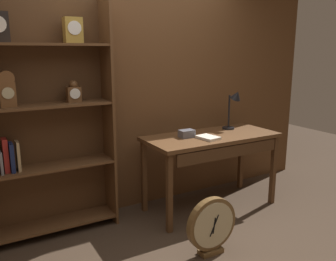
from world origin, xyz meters
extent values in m
cube|color=brown|center=(0.00, 1.31, 1.30)|extent=(4.80, 0.05, 2.60)
cube|color=brown|center=(-0.33, 1.10, 1.09)|extent=(0.03, 0.31, 2.17)
cube|color=#4B2F1A|center=(-0.93, 1.25, 1.09)|extent=(1.22, 0.01, 2.17)
cube|color=brown|center=(-0.93, 1.10, 0.09)|extent=(1.17, 0.29, 0.02)
cube|color=brown|center=(-0.93, 1.10, 0.65)|extent=(1.17, 0.29, 0.02)
cube|color=brown|center=(-0.93, 1.10, 1.22)|extent=(1.17, 0.29, 0.02)
cube|color=brown|center=(-0.93, 1.10, 1.74)|extent=(1.17, 0.29, 0.02)
cube|color=brown|center=(-1.20, 1.11, 1.33)|extent=(0.13, 0.08, 0.20)
cylinder|color=brown|center=(-1.20, 1.11, 1.47)|extent=(0.13, 0.08, 0.13)
cylinder|color=#C6B78C|center=(-1.20, 1.07, 1.35)|extent=(0.10, 0.01, 0.10)
cube|color=#B28C38|center=(-0.63, 1.10, 1.86)|extent=(0.15, 0.11, 0.22)
cylinder|color=white|center=(-0.63, 1.04, 1.88)|extent=(0.12, 0.01, 0.12)
cube|color=brown|center=(-0.65, 1.12, 1.30)|extent=(0.12, 0.08, 0.14)
sphere|color=brown|center=(-0.65, 1.12, 1.39)|extent=(0.08, 0.08, 0.08)
cylinder|color=white|center=(-0.65, 1.07, 1.31)|extent=(0.09, 0.01, 0.09)
cube|color=slate|center=(-1.31, 1.10, 0.76)|extent=(0.02, 0.15, 0.19)
cube|color=maroon|center=(-1.26, 1.12, 0.81)|extent=(0.04, 0.13, 0.30)
cube|color=#19234C|center=(-1.22, 1.10, 0.79)|extent=(0.03, 0.13, 0.26)
cube|color=tan|center=(-1.17, 1.11, 0.79)|extent=(0.03, 0.12, 0.26)
cube|color=brown|center=(0.71, 0.83, 0.79)|extent=(1.43, 0.64, 0.04)
cube|color=#50321B|center=(0.04, 0.56, 0.39)|extent=(0.05, 0.05, 0.77)
cube|color=#50321B|center=(1.37, 0.56, 0.39)|extent=(0.05, 0.05, 0.77)
cube|color=#50321B|center=(0.04, 1.10, 0.39)|extent=(0.05, 0.05, 0.77)
cube|color=#50321B|center=(1.37, 1.10, 0.39)|extent=(0.05, 0.05, 0.77)
cube|color=#472C18|center=(0.71, 0.53, 0.70)|extent=(1.22, 0.03, 0.12)
cylinder|color=black|center=(1.06, 0.98, 0.82)|extent=(0.14, 0.14, 0.02)
cylinder|color=black|center=(1.06, 0.98, 1.02)|extent=(0.02, 0.02, 0.37)
cone|color=black|center=(1.12, 0.93, 1.20)|extent=(0.13, 0.16, 0.13)
cube|color=#595960|center=(0.43, 0.88, 0.85)|extent=(0.15, 0.11, 0.08)
cube|color=silver|center=(0.58, 0.72, 0.83)|extent=(0.19, 0.24, 0.02)
cube|color=brown|center=(0.16, 0.07, 0.02)|extent=(0.21, 0.11, 0.04)
cylinder|color=brown|center=(0.16, 0.07, 0.27)|extent=(0.46, 0.06, 0.46)
cylinder|color=#C6B78C|center=(0.16, 0.04, 0.27)|extent=(0.40, 0.01, 0.40)
cube|color=black|center=(0.16, 0.04, 0.27)|extent=(0.03, 0.01, 0.14)
cube|color=black|center=(0.16, 0.04, 0.27)|extent=(0.09, 0.01, 0.18)
camera|label=1|loc=(-1.50, -2.10, 1.69)|focal=37.92mm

